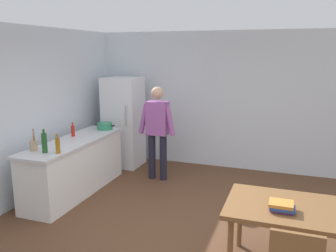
# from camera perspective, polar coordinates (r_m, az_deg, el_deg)

# --- Properties ---
(ground_plane) EXTENTS (14.00, 14.00, 0.00)m
(ground_plane) POSITION_cam_1_polar(r_m,az_deg,el_deg) (4.68, 1.12, -17.49)
(ground_plane) COLOR brown
(wall_back) EXTENTS (6.40, 0.12, 2.70)m
(wall_back) POSITION_cam_1_polar(r_m,az_deg,el_deg) (7.04, 8.92, 4.11)
(wall_back) COLOR silver
(wall_back) RESTS_ON ground_plane
(wall_left) EXTENTS (0.12, 5.60, 2.70)m
(wall_left) POSITION_cam_1_polar(r_m,az_deg,el_deg) (5.69, -23.79, 1.37)
(wall_left) COLOR silver
(wall_left) RESTS_ON ground_plane
(kitchen_counter) EXTENTS (0.64, 2.20, 0.90)m
(kitchen_counter) POSITION_cam_1_polar(r_m,az_deg,el_deg) (5.99, -14.90, -6.38)
(kitchen_counter) COLOR white
(kitchen_counter) RESTS_ON ground_plane
(refrigerator) EXTENTS (0.70, 0.67, 1.80)m
(refrigerator) POSITION_cam_1_polar(r_m,az_deg,el_deg) (7.16, -7.24, 0.64)
(refrigerator) COLOR white
(refrigerator) RESTS_ON ground_plane
(person) EXTENTS (0.70, 0.22, 1.70)m
(person) POSITION_cam_1_polar(r_m,az_deg,el_deg) (6.27, -1.75, -0.17)
(person) COLOR #1E1E2D
(person) RESTS_ON ground_plane
(dining_table) EXTENTS (1.40, 0.90, 0.75)m
(dining_table) POSITION_cam_1_polar(r_m,az_deg,el_deg) (3.92, 20.04, -13.32)
(dining_table) COLOR brown
(dining_table) RESTS_ON ground_plane
(cooking_pot) EXTENTS (0.40, 0.28, 0.12)m
(cooking_pot) POSITION_cam_1_polar(r_m,az_deg,el_deg) (6.54, -10.25, -0.01)
(cooking_pot) COLOR #2D845B
(cooking_pot) RESTS_ON kitchen_counter
(utensil_jar) EXTENTS (0.11, 0.11, 0.32)m
(utensil_jar) POSITION_cam_1_polar(r_m,az_deg,el_deg) (5.43, -21.07, -2.91)
(utensil_jar) COLOR tan
(utensil_jar) RESTS_ON kitchen_counter
(bottle_oil_amber) EXTENTS (0.06, 0.06, 0.28)m
(bottle_oil_amber) POSITION_cam_1_polar(r_m,az_deg,el_deg) (5.15, -17.53, -3.02)
(bottle_oil_amber) COLOR #996619
(bottle_oil_amber) RESTS_ON kitchen_counter
(bottle_wine_green) EXTENTS (0.08, 0.08, 0.34)m
(bottle_wine_green) POSITION_cam_1_polar(r_m,az_deg,el_deg) (5.23, -19.50, -2.58)
(bottle_wine_green) COLOR #1E5123
(bottle_wine_green) RESTS_ON kitchen_counter
(bottle_sauce_red) EXTENTS (0.06, 0.06, 0.24)m
(bottle_sauce_red) POSITION_cam_1_polar(r_m,az_deg,el_deg) (6.11, -15.23, -0.75)
(bottle_sauce_red) COLOR #B22319
(bottle_sauce_red) RESTS_ON kitchen_counter
(book_stack) EXTENTS (0.25, 0.20, 0.09)m
(book_stack) POSITION_cam_1_polar(r_m,az_deg,el_deg) (3.74, 18.04, -12.37)
(book_stack) COLOR #753D7F
(book_stack) RESTS_ON dining_table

